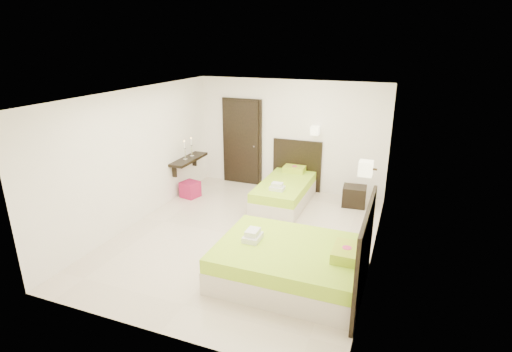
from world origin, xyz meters
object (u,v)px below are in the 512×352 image
(nightstand, at_px, (354,196))
(bed_single, at_px, (286,190))
(bed_double, at_px, (295,263))
(ottoman, at_px, (190,189))

(nightstand, bearing_deg, bed_single, -170.59)
(bed_single, height_order, bed_double, bed_double)
(bed_double, relative_size, ottoman, 5.96)
(bed_single, height_order, nightstand, bed_single)
(bed_double, bearing_deg, nightstand, 82.82)
(bed_single, distance_m, ottoman, 2.20)
(bed_single, relative_size, bed_double, 0.90)
(nightstand, bearing_deg, bed_double, -101.73)
(bed_double, bearing_deg, ottoman, 142.81)
(bed_single, relative_size, ottoman, 5.38)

